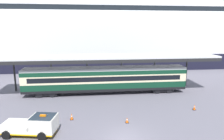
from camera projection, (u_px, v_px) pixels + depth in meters
ground_plane at (126, 139)px, 18.07m from camera, size 400.00×400.00×0.00m
cruise_ship at (31, 14)px, 56.32m from camera, size 164.19×30.33×40.97m
platform_canopy at (105, 58)px, 30.32m from camera, size 34.59×5.35×5.84m
train_carriage at (106, 79)px, 30.53m from camera, size 24.61×2.81×4.11m
service_truck at (34, 125)px, 18.60m from camera, size 5.48×2.96×2.02m
traffic_cone_near at (194, 107)px, 24.47m from camera, size 0.36×0.36×0.68m
traffic_cone_mid at (72, 117)px, 21.80m from camera, size 0.36×0.36×0.72m
traffic_cone_far at (127, 120)px, 21.09m from camera, size 0.36×0.36×0.59m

